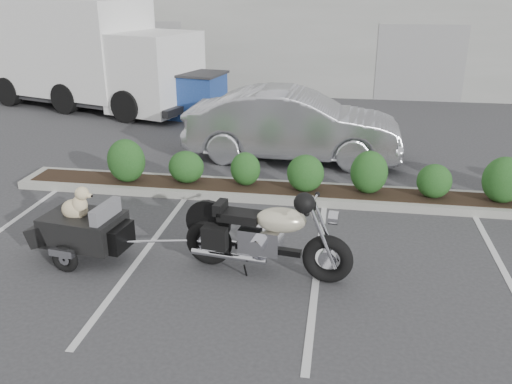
# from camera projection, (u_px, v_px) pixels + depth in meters

# --- Properties ---
(ground) EXTENTS (90.00, 90.00, 0.00)m
(ground) POSITION_uv_depth(u_px,v_px,m) (245.00, 244.00, 8.72)
(ground) COLOR #38383A
(ground) RESTS_ON ground
(planter_kerb) EXTENTS (12.00, 1.00, 0.15)m
(planter_kerb) POSITION_uv_depth(u_px,v_px,m) (315.00, 194.00, 10.57)
(planter_kerb) COLOR #9E9E93
(planter_kerb) RESTS_ON ground
(building) EXTENTS (26.00, 10.00, 4.00)m
(building) POSITION_uv_depth(u_px,v_px,m) (314.00, 29.00, 23.63)
(building) COLOR #9EA099
(building) RESTS_ON ground
(motorcycle) EXTENTS (2.49, 0.95, 1.43)m
(motorcycle) POSITION_uv_depth(u_px,v_px,m) (266.00, 237.00, 7.67)
(motorcycle) COLOR black
(motorcycle) RESTS_ON ground
(pet_trailer) EXTENTS (2.01, 1.14, 1.19)m
(pet_trailer) POSITION_uv_depth(u_px,v_px,m) (83.00, 228.00, 8.13)
(pet_trailer) COLOR black
(pet_trailer) RESTS_ON ground
(sedan) EXTENTS (5.02, 1.84, 1.64)m
(sedan) POSITION_uv_depth(u_px,v_px,m) (293.00, 125.00, 12.65)
(sedan) COLOR silver
(sedan) RESTS_ON ground
(dumpster) EXTENTS (2.33, 1.80, 1.39)m
(dumpster) POSITION_uv_depth(u_px,v_px,m) (189.00, 94.00, 16.63)
(dumpster) COLOR navy
(dumpster) RESTS_ON ground
(delivery_truck) EXTENTS (7.87, 4.58, 3.43)m
(delivery_truck) POSITION_uv_depth(u_px,v_px,m) (92.00, 57.00, 17.61)
(delivery_truck) COLOR white
(delivery_truck) RESTS_ON ground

